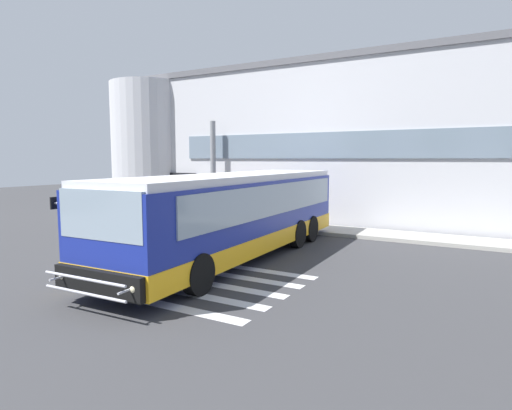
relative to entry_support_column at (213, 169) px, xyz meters
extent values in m
cube|color=#353538|center=(4.68, -5.40, -2.64)|extent=(80.00, 90.00, 0.02)
cube|color=silver|center=(6.68, -11.40, -2.63)|extent=(4.40, 0.36, 0.01)
cube|color=silver|center=(6.68, -10.50, -2.63)|extent=(4.40, 0.36, 0.01)
cube|color=silver|center=(6.68, -9.60, -2.63)|extent=(4.40, 0.36, 0.01)
cube|color=silver|center=(6.68, -8.70, -2.63)|extent=(4.40, 0.36, 0.01)
cube|color=silver|center=(6.68, -7.80, -2.63)|extent=(4.40, 0.36, 0.01)
cube|color=#B7B7BC|center=(4.68, 6.60, 1.18)|extent=(21.28, 12.00, 7.62)
cube|color=#56565B|center=(4.68, 6.60, 5.14)|extent=(21.48, 12.20, 0.30)
cylinder|color=#B7B7BC|center=(-5.46, 1.10, 1.18)|extent=(4.40, 4.40, 7.62)
cube|color=black|center=(-2.46, 0.55, -1.43)|extent=(1.80, 0.16, 2.40)
cube|color=slate|center=(5.68, 0.56, 1.17)|extent=(15.28, 0.10, 1.20)
cube|color=#9E9B93|center=(4.68, -0.60, -2.56)|extent=(25.28, 2.00, 0.15)
cylinder|color=slate|center=(0.00, 0.00, 0.00)|extent=(0.28, 0.28, 4.96)
cube|color=navy|center=(5.68, -6.75, -1.21)|extent=(2.94, 11.20, 2.15)
cube|color=#F2AD19|center=(5.68, -6.75, -2.01)|extent=(2.98, 11.24, 0.55)
cube|color=silver|center=(5.68, -6.75, -0.03)|extent=(2.84, 10.99, 0.20)
cube|color=#8C9EAD|center=(5.88, -12.25, -0.61)|extent=(2.35, 0.20, 1.05)
cube|color=#8C9EAD|center=(6.97, -6.41, -0.71)|extent=(0.39, 9.91, 0.95)
cube|color=#8C9EAD|center=(4.38, -6.50, -0.71)|extent=(0.39, 9.91, 0.95)
cube|color=black|center=(5.88, -12.25, -0.25)|extent=(2.15, 0.18, 0.28)
cube|color=black|center=(5.88, -12.38, -2.00)|extent=(2.46, 0.29, 0.52)
sphere|color=beige|center=(6.91, -12.39, -1.98)|extent=(0.18, 0.18, 0.18)
sphere|color=beige|center=(4.86, -12.46, -1.98)|extent=(0.18, 0.18, 0.18)
cylinder|color=#B7B7BF|center=(4.38, -12.11, -0.46)|extent=(0.40, 0.06, 0.05)
cube|color=black|center=(4.18, -12.11, -0.46)|extent=(0.05, 0.20, 0.28)
cylinder|color=black|center=(6.99, -10.46, -2.13)|extent=(0.34, 1.01, 1.00)
cylinder|color=black|center=(4.64, -10.55, -2.13)|extent=(0.34, 1.01, 1.00)
cylinder|color=black|center=(6.78, -4.35, -2.13)|extent=(0.34, 1.01, 1.00)
cylinder|color=black|center=(4.43, -4.44, -2.13)|extent=(0.34, 1.01, 1.00)
cylinder|color=black|center=(6.73, -3.06, -2.13)|extent=(0.34, 1.01, 1.00)
cylinder|color=black|center=(4.38, -3.14, -2.13)|extent=(0.34, 1.01, 1.00)
cylinder|color=#B7B7BF|center=(5.90, -12.75, -2.13)|extent=(2.25, 0.14, 0.06)
cylinder|color=#B7B7BF|center=(5.90, -12.75, -1.83)|extent=(2.25, 0.14, 0.06)
cylinder|color=#B7B7BF|center=(6.87, -12.52, -1.98)|extent=(0.07, 0.50, 0.05)
cylinder|color=#B7B7BF|center=(4.92, -12.59, -1.98)|extent=(0.07, 0.50, 0.05)
cylinder|color=#2D2D33|center=(0.88, -1.00, -2.06)|extent=(0.15, 0.15, 0.85)
cylinder|color=#2D2D33|center=(0.72, -1.11, -2.06)|extent=(0.15, 0.15, 0.85)
cube|color=#B23333|center=(0.80, -1.06, -1.34)|extent=(0.44, 0.39, 0.58)
sphere|color=tan|center=(0.80, -1.06, -0.92)|extent=(0.23, 0.23, 0.23)
cylinder|color=#B23333|center=(1.01, -0.92, -1.39)|extent=(0.09, 0.09, 0.55)
cylinder|color=#B23333|center=(0.59, -1.19, -1.39)|extent=(0.09, 0.09, 0.55)
cylinder|color=#4C4233|center=(2.07, -0.24, -2.06)|extent=(0.15, 0.15, 0.85)
cylinder|color=#4C4233|center=(1.87, -0.21, -2.06)|extent=(0.15, 0.15, 0.85)
cube|color=#2659A5|center=(1.97, -0.23, -1.34)|extent=(0.41, 0.27, 0.58)
sphere|color=tan|center=(1.97, -0.23, -0.92)|extent=(0.23, 0.23, 0.23)
cylinder|color=#2659A5|center=(2.22, -0.27, -1.39)|extent=(0.09, 0.09, 0.55)
cylinder|color=#2659A5|center=(1.72, -0.19, -1.39)|extent=(0.09, 0.09, 0.55)
cube|color=maroon|center=(1.99, -0.06, -1.36)|extent=(0.32, 0.22, 0.44)
cylinder|color=yellow|center=(6.22, -1.80, -2.18)|extent=(0.18, 0.18, 0.90)
camera|label=1|loc=(13.02, -18.28, 0.55)|focal=30.09mm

